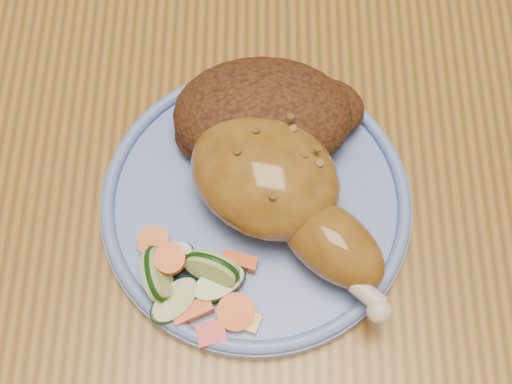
{
  "coord_description": "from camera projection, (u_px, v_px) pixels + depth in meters",
  "views": [
    {
      "loc": [
        -0.01,
        -0.29,
        1.25
      ],
      "look_at": [
        -0.01,
        -0.08,
        0.78
      ],
      "focal_mm": 50.0,
      "sensor_mm": 36.0,
      "label": 1
    }
  ],
  "objects": [
    {
      "name": "plate",
      "position": [
        256.0,
        204.0,
        0.54
      ],
      "size": [
        0.23,
        0.23,
        0.01
      ],
      "primitive_type": "cylinder",
      "color": "#6583D4",
      "rests_on": "dining_table"
    },
    {
      "name": "plate_rim",
      "position": [
        256.0,
        198.0,
        0.53
      ],
      "size": [
        0.23,
        0.23,
        0.01
      ],
      "primitive_type": "torus",
      "color": "#6583D4",
      "rests_on": "plate"
    },
    {
      "name": "dining_table",
      "position": [
        271.0,
        166.0,
        0.65
      ],
      "size": [
        0.9,
        1.4,
        0.75
      ],
      "color": "olive",
      "rests_on": "ground"
    },
    {
      "name": "ground",
      "position": [
        264.0,
        335.0,
        1.26
      ],
      "size": [
        4.0,
        4.0,
        0.0
      ],
      "primitive_type": "plane",
      "color": "brown",
      "rests_on": "ground"
    },
    {
      "name": "rice_pilaf",
      "position": [
        266.0,
        116.0,
        0.54
      ],
      "size": [
        0.15,
        0.1,
        0.06
      ],
      "color": "#4A2812",
      "rests_on": "plate"
    },
    {
      "name": "chicken_leg",
      "position": [
        281.0,
        191.0,
        0.51
      ],
      "size": [
        0.17,
        0.18,
        0.06
      ],
      "color": "#91611E",
      "rests_on": "plate"
    },
    {
      "name": "vegetable_pile",
      "position": [
        190.0,
        280.0,
        0.5
      ],
      "size": [
        0.09,
        0.09,
        0.04
      ],
      "color": "#A50A05",
      "rests_on": "plate"
    }
  ]
}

